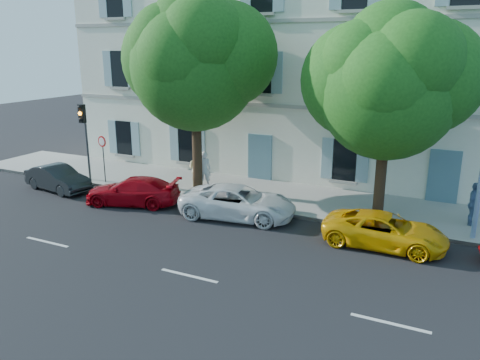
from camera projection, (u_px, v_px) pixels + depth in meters
The scene contains 15 objects.
ground at pixel (244, 231), 17.91m from camera, with size 90.00×90.00×0.00m, color black.
sidewalk at pixel (284, 197), 21.75m from camera, with size 36.00×4.50×0.15m, color #A09E96.
kerb at pixel (267, 211), 19.86m from camera, with size 36.00×0.16×0.16m, color #9E998E.
building at pixel (325, 63), 25.11m from camera, with size 28.00×7.00×12.00m, color white.
car_dark_sedan at pixel (58, 178), 22.89m from camera, with size 1.30×3.74×1.23m, color black.
car_red_coupe at pixel (133, 191), 20.87m from camera, with size 1.72×4.22×1.23m, color #A3040E.
car_white_coupe at pixel (238, 202), 19.23m from camera, with size 2.20×4.76×1.32m, color white.
car_yellow_supercar at pixel (385, 230), 16.43m from camera, with size 1.97×4.27×1.19m, color #E5A309.
tree_left at pixel (195, 67), 21.01m from camera, with size 5.80×5.80×9.00m.
tree_right at pixel (388, 90), 17.15m from camera, with size 5.19×5.19×7.99m.
traffic_light at pixel (84, 126), 23.50m from camera, with size 0.30×0.44×3.92m.
road_sign at pixel (103, 149), 23.44m from camera, with size 0.55×0.12×2.39m.
pedestrian_a at pixel (204, 169), 22.87m from camera, with size 0.66×0.43×1.80m, color silver.
pedestrian_b at pixel (196, 168), 23.06m from camera, with size 0.86×0.67×1.76m, color tan.
pedestrian_c at pixel (474, 204), 17.93m from camera, with size 1.00×0.42×1.71m, color #55749D.
Camera 1 is at (7.05, -15.11, 6.81)m, focal length 35.00 mm.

